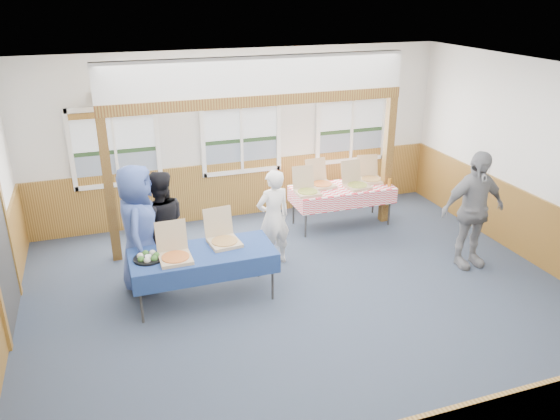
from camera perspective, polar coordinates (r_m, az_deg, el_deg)
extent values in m
plane|color=#2B3146|center=(7.99, 2.84, -9.59)|extent=(8.00, 8.00, 0.00)
plane|color=white|center=(6.86, 3.36, 13.72)|extent=(8.00, 8.00, 0.00)
plane|color=silver|center=(10.44, -4.13, 7.75)|extent=(8.00, 0.00, 8.00)
plane|color=silver|center=(4.61, 19.98, -14.00)|extent=(8.00, 0.00, 8.00)
plane|color=silver|center=(9.46, 26.25, 3.89)|extent=(0.00, 8.00, 8.00)
cube|color=brown|center=(10.74, -3.94, 2.29)|extent=(7.98, 0.05, 1.10)
cube|color=brown|center=(9.79, 25.11, -1.94)|extent=(0.05, 6.98, 1.10)
cube|color=white|center=(10.27, -16.42, 2.59)|extent=(1.52, 0.05, 0.08)
cube|color=white|center=(9.91, -17.30, 10.12)|extent=(1.52, 0.05, 0.08)
cube|color=white|center=(10.08, -21.05, 5.76)|extent=(0.08, 0.05, 1.46)
cube|color=white|center=(10.12, -12.66, 6.78)|extent=(0.08, 0.05, 1.46)
cube|color=white|center=(10.07, -16.85, 6.29)|extent=(0.05, 0.05, 1.30)
cube|color=slate|center=(10.22, -16.62, 4.25)|extent=(1.40, 0.02, 0.52)
cube|color=#203A1D|center=(10.13, -16.81, 5.85)|extent=(1.40, 0.02, 0.08)
cube|color=silver|center=(10.03, -17.05, 7.98)|extent=(1.40, 0.02, 0.70)
cube|color=brown|center=(9.91, -17.23, 9.53)|extent=(1.40, 0.07, 0.10)
cube|color=white|center=(10.58, -3.94, 4.06)|extent=(1.52, 0.05, 0.08)
cube|color=white|center=(10.24, -4.15, 11.41)|extent=(1.52, 0.05, 0.08)
cube|color=white|center=(10.23, -8.08, 7.28)|extent=(0.08, 0.05, 1.46)
cube|color=white|center=(10.60, -0.14, 8.03)|extent=(0.08, 0.05, 1.46)
cube|color=white|center=(10.39, -4.04, 7.68)|extent=(0.05, 0.05, 1.30)
cube|color=slate|center=(10.53, -4.04, 5.68)|extent=(1.40, 0.02, 0.52)
cube|color=#203A1D|center=(10.45, -4.09, 7.25)|extent=(1.40, 0.02, 0.08)
cube|color=silver|center=(10.35, -4.15, 9.33)|extent=(1.40, 0.02, 0.70)
cube|color=brown|center=(10.24, -4.10, 10.84)|extent=(1.40, 0.07, 0.10)
cube|color=white|center=(11.36, 7.36, 5.22)|extent=(1.52, 0.05, 0.08)
cube|color=white|center=(11.04, 7.72, 12.08)|extent=(1.52, 0.05, 0.08)
cube|color=white|center=(10.88, 3.99, 8.35)|extent=(0.08, 0.05, 1.46)
cube|color=white|center=(11.52, 10.88, 8.81)|extent=(0.08, 0.05, 1.46)
cube|color=white|center=(11.18, 7.53, 8.60)|extent=(0.05, 0.05, 1.30)
cube|color=slate|center=(11.31, 7.34, 6.73)|extent=(1.40, 0.02, 0.52)
cube|color=#203A1D|center=(11.24, 7.42, 8.20)|extent=(1.40, 0.02, 0.08)
cube|color=silver|center=(11.15, 7.52, 10.14)|extent=(1.40, 0.02, 0.70)
cube|color=brown|center=(11.04, 7.74, 11.55)|extent=(1.40, 0.07, 0.10)
cube|color=#582D13|center=(9.10, -17.41, 1.87)|extent=(0.15, 0.15, 2.40)
cube|color=#582D13|center=(10.41, 11.17, 5.05)|extent=(0.15, 0.15, 2.40)
cube|color=#582D13|center=(9.12, -2.28, 11.38)|extent=(5.15, 0.18, 0.18)
cylinder|color=#2D2D2D|center=(7.59, -14.34, -9.02)|extent=(0.04, 0.04, 0.73)
cylinder|color=#2D2D2D|center=(8.20, -14.82, -6.57)|extent=(0.04, 0.04, 0.73)
cylinder|color=#2D2D2D|center=(7.87, -0.79, -7.01)|extent=(0.04, 0.04, 0.73)
cylinder|color=#2D2D2D|center=(8.46, -2.28, -4.80)|extent=(0.04, 0.04, 0.73)
cube|color=#2D2D2D|center=(7.80, -8.09, -4.46)|extent=(2.00, 0.89, 0.03)
cube|color=navy|center=(7.79, -8.10, -4.34)|extent=(2.06, 0.96, 0.01)
cube|color=navy|center=(7.48, -7.37, -6.77)|extent=(2.03, 0.08, 0.28)
cube|color=navy|center=(8.25, -8.65, -3.92)|extent=(2.03, 0.08, 0.28)
cylinder|color=#2D2D2D|center=(9.79, 2.71, -0.89)|extent=(0.04, 0.04, 0.73)
cylinder|color=#2D2D2D|center=(10.34, 1.42, 0.43)|extent=(0.04, 0.04, 0.73)
cylinder|color=#2D2D2D|center=(10.49, 11.37, 0.31)|extent=(0.04, 0.04, 0.73)
cylinder|color=#2D2D2D|center=(11.00, 9.74, 1.50)|extent=(0.04, 0.04, 0.73)
cube|color=#2D2D2D|center=(10.24, 6.52, 2.29)|extent=(1.94, 1.12, 0.03)
cube|color=red|center=(10.23, 6.52, 2.39)|extent=(2.01, 1.19, 0.01)
cube|color=red|center=(9.94, 7.48, 0.84)|extent=(1.84, 0.40, 0.28)
cube|color=red|center=(10.63, 5.56, 2.38)|extent=(1.84, 0.40, 0.28)
cube|color=tan|center=(7.60, -10.85, -5.04)|extent=(0.44, 0.44, 0.05)
cylinder|color=orange|center=(7.58, -10.87, -4.83)|extent=(0.38, 0.38, 0.01)
cube|color=tan|center=(7.73, -11.31, -2.65)|extent=(0.43, 0.11, 0.42)
cube|color=tan|center=(7.95, -5.81, -3.44)|extent=(0.47, 0.47, 0.05)
cylinder|color=tan|center=(7.94, -5.82, -3.24)|extent=(0.41, 0.41, 0.01)
cube|color=tan|center=(8.08, -6.50, -1.21)|extent=(0.44, 0.15, 0.42)
cube|color=tan|center=(9.82, 2.91, 1.80)|extent=(0.42, 0.42, 0.05)
cylinder|color=gold|center=(9.81, 2.91, 1.97)|extent=(0.36, 0.36, 0.01)
cube|color=tan|center=(9.96, 2.43, 3.48)|extent=(0.41, 0.10, 0.40)
cube|color=tan|center=(10.22, 4.40, 2.60)|extent=(0.46, 0.46, 0.05)
cylinder|color=orange|center=(10.21, 4.40, 2.76)|extent=(0.41, 0.41, 0.01)
cube|color=tan|center=(10.35, 3.75, 4.25)|extent=(0.43, 0.14, 0.42)
cube|color=tan|center=(10.23, 8.08, 2.46)|extent=(0.45, 0.45, 0.05)
cylinder|color=gold|center=(10.22, 8.09, 2.62)|extent=(0.40, 0.40, 0.01)
cube|color=tan|center=(10.36, 7.42, 4.07)|extent=(0.42, 0.14, 0.41)
cube|color=tan|center=(10.59, 9.49, 3.08)|extent=(0.46, 0.46, 0.05)
cylinder|color=tan|center=(10.58, 9.50, 3.23)|extent=(0.40, 0.40, 0.01)
cube|color=tan|center=(10.74, 9.11, 4.64)|extent=(0.42, 0.15, 0.40)
cylinder|color=black|center=(7.71, -13.59, -4.95)|extent=(0.41, 0.41, 0.03)
cylinder|color=white|center=(7.70, -13.61, -4.78)|extent=(0.09, 0.09, 0.04)
sphere|color=#376827|center=(7.70, -12.79, -4.64)|extent=(0.09, 0.09, 0.09)
sphere|color=#BBBBA9|center=(7.78, -13.17, -4.40)|extent=(0.09, 0.09, 0.09)
sphere|color=#376827|center=(7.79, -13.89, -4.42)|extent=(0.09, 0.09, 0.09)
sphere|color=#BBBBA9|center=(7.73, -14.40, -4.69)|extent=(0.09, 0.09, 0.09)
sphere|color=#376827|center=(7.64, -14.33, -5.01)|extent=(0.09, 0.09, 0.09)
sphere|color=#BBBBA9|center=(7.59, -13.71, -5.13)|extent=(0.09, 0.09, 0.09)
sphere|color=#376827|center=(7.62, -13.02, -4.97)|extent=(0.09, 0.09, 0.09)
cylinder|color=#A2651B|center=(10.38, 11.39, 2.84)|extent=(0.07, 0.07, 0.15)
imported|color=white|center=(8.70, -0.71, -0.82)|extent=(0.64, 0.48, 1.61)
imported|color=black|center=(8.47, -12.39, -1.58)|extent=(0.85, 0.66, 1.72)
imported|color=#3D5398|center=(8.22, -14.55, -1.83)|extent=(0.81, 1.05, 1.92)
imported|color=gray|center=(9.11, 19.51, 0.01)|extent=(1.13, 0.47, 1.92)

